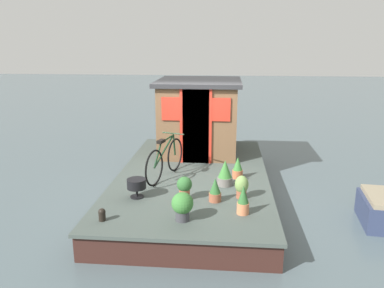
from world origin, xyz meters
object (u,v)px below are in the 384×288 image
object	(u,v)px
potted_plant_thyme	(182,205)
potted_plant_sage	(238,168)
potted_plant_succulent	(215,190)
mooring_bollard	(102,214)
houseboat_cabin	(199,116)
bicycle	(165,159)
charcoal_grill	(137,185)
potted_plant_geranium	(242,186)
potted_plant_rosemary	(225,173)
potted_plant_mint	(184,187)
potted_plant_basil	(243,200)

from	to	relation	value
potted_plant_thyme	potted_plant_sage	bearing A→B (deg)	-24.13
potted_plant_succulent	mooring_bollard	size ratio (longest dim) A/B	2.07
houseboat_cabin	potted_plant_thyme	bearing A→B (deg)	-179.50
potted_plant_succulent	potted_plant_thyme	xyz separation A→B (m)	(-0.79, 0.48, 0.05)
bicycle	charcoal_grill	xyz separation A→B (m)	(-1.07, 0.35, -0.15)
bicycle	potted_plant_geranium	bearing A→B (deg)	-121.31
houseboat_cabin	potted_plant_geranium	distance (m)	3.18
potted_plant_succulent	potted_plant_sage	distance (m)	1.29
potted_plant_rosemary	mooring_bollard	distance (m)	2.56
bicycle	potted_plant_mint	world-z (taller)	bicycle
potted_plant_succulent	potted_plant_rosemary	xyz separation A→B (m)	(0.79, -0.16, 0.04)
potted_plant_basil	potted_plant_sage	bearing A→B (deg)	1.62
houseboat_cabin	charcoal_grill	size ratio (longest dim) A/B	6.23
potted_plant_rosemary	charcoal_grill	world-z (taller)	potted_plant_rosemary
houseboat_cabin	potted_plant_sage	size ratio (longest dim) A/B	4.81
potted_plant_basil	mooring_bollard	world-z (taller)	potted_plant_basil
potted_plant_geranium	potted_plant_basil	world-z (taller)	potted_plant_basil
potted_plant_geranium	mooring_bollard	size ratio (longest dim) A/B	2.04
potted_plant_geranium	potted_plant_basil	distance (m)	0.65
houseboat_cabin	potted_plant_succulent	distance (m)	3.25
houseboat_cabin	bicycle	distance (m)	2.16
potted_plant_mint	potted_plant_thyme	distance (m)	0.82
potted_plant_geranium	mooring_bollard	bearing A→B (deg)	116.77
charcoal_grill	potted_plant_thyme	bearing A→B (deg)	-132.17
houseboat_cabin	bicycle	xyz separation A→B (m)	(-2.02, 0.54, -0.52)
potted_plant_sage	potted_plant_basil	world-z (taller)	potted_plant_basil
houseboat_cabin	charcoal_grill	bearing A→B (deg)	163.99
potted_plant_geranium	potted_plant_basil	size ratio (longest dim) A/B	0.86
potted_plant_sage	potted_plant_basil	bearing A→B (deg)	-178.38
potted_plant_succulent	charcoal_grill	world-z (taller)	potted_plant_succulent
potted_plant_basil	charcoal_grill	distance (m)	1.94
potted_plant_thyme	potted_plant_basil	bearing A→B (deg)	-71.02
potted_plant_succulent	charcoal_grill	xyz separation A→B (m)	(0.04, 1.40, 0.04)
houseboat_cabin	potted_plant_geranium	xyz separation A→B (m)	(-2.95, -0.98, -0.69)
potted_plant_rosemary	mooring_bollard	size ratio (longest dim) A/B	2.48
mooring_bollard	potted_plant_thyme	bearing A→B (deg)	-84.11
potted_plant_sage	potted_plant_thyme	xyz separation A→B (m)	(-2.01, 0.90, 0.04)
potted_plant_basil	potted_plant_thyme	bearing A→B (deg)	108.98
potted_plant_geranium	potted_plant_thyme	distance (m)	1.36
potted_plant_mint	potted_plant_basil	size ratio (longest dim) A/B	0.87
houseboat_cabin	potted_plant_succulent	xyz separation A→B (m)	(-3.13, -0.52, -0.71)
bicycle	mooring_bollard	xyz separation A→B (m)	(-2.03, 0.68, -0.29)
potted_plant_mint	potted_plant_sage	xyz separation A→B (m)	(1.20, -0.96, -0.02)
houseboat_cabin	mooring_bollard	size ratio (longest dim) A/B	10.52
potted_plant_sage	charcoal_grill	distance (m)	2.17
potted_plant_sage	potted_plant_thyme	distance (m)	2.21
charcoal_grill	potted_plant_geranium	bearing A→B (deg)	-85.58
potted_plant_mint	potted_plant_succulent	bearing A→B (deg)	-92.56
houseboat_cabin	potted_plant_basil	world-z (taller)	houseboat_cabin
potted_plant_succulent	bicycle	bearing A→B (deg)	43.51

